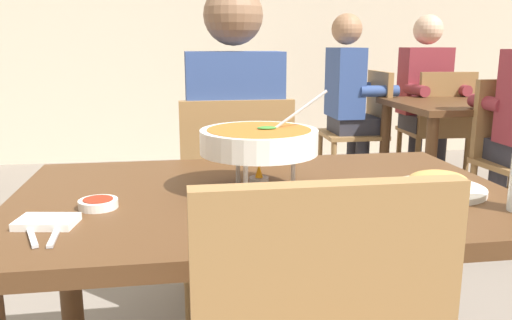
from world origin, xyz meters
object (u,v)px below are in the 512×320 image
(appetizer_plate, at_px, (438,185))
(patron_bg_middle, at_px, (350,93))
(chair_diner_main, at_px, (235,196))
(chair_bg_left, at_px, (439,124))
(dining_table_far, at_px, (470,121))
(chair_bg_middle, at_px, (364,124))
(rice_plate, at_px, (293,215))
(curry_bowl, at_px, (259,142))
(patron_bg_left, at_px, (426,91))
(dining_table_main, at_px, (265,231))
(diner_main, at_px, (233,136))
(sauce_dish, at_px, (98,203))

(appetizer_plate, height_order, patron_bg_middle, patron_bg_middle)
(chair_diner_main, xyz_separation_m, chair_bg_left, (1.73, 1.64, 0.00))
(dining_table_far, bearing_deg, chair_bg_middle, 133.90)
(rice_plate, bearing_deg, chair_bg_middle, 66.47)
(curry_bowl, height_order, patron_bg_left, patron_bg_left)
(dining_table_main, bearing_deg, rice_plate, -86.23)
(chair_bg_left, xyz_separation_m, patron_bg_middle, (-0.68, 0.07, 0.24))
(chair_bg_middle, bearing_deg, appetizer_plate, -106.57)
(dining_table_main, relative_size, diner_main, 0.97)
(rice_plate, xyz_separation_m, appetizer_plate, (0.42, 0.18, 0.00))
(chair_diner_main, relative_size, chair_bg_left, 1.00)
(curry_bowl, bearing_deg, appetizer_plate, -10.81)
(chair_bg_middle, relative_size, patron_bg_left, 0.69)
(chair_bg_left, relative_size, chair_bg_middle, 1.00)
(diner_main, height_order, patron_bg_left, same)
(curry_bowl, bearing_deg, chair_bg_left, 53.05)
(dining_table_main, height_order, dining_table_far, same)
(dining_table_main, relative_size, chair_bg_left, 1.41)
(rice_plate, distance_m, dining_table_far, 2.70)
(curry_bowl, bearing_deg, diner_main, 88.91)
(chair_diner_main, bearing_deg, patron_bg_middle, 58.46)
(sauce_dish, distance_m, chair_bg_middle, 2.95)
(chair_diner_main, distance_m, chair_bg_left, 2.38)
(diner_main, xyz_separation_m, appetizer_plate, (0.43, -0.80, 0.00))
(diner_main, bearing_deg, curry_bowl, -91.09)
(dining_table_far, height_order, chair_bg_left, chair_bg_left)
(patron_bg_left, bearing_deg, curry_bowl, -124.65)
(diner_main, xyz_separation_m, chair_bg_left, (1.73, 1.61, -0.24))
(chair_diner_main, bearing_deg, rice_plate, -89.00)
(sauce_dish, bearing_deg, chair_diner_main, 62.30)
(curry_bowl, height_order, dining_table_far, curry_bowl)
(chair_diner_main, bearing_deg, chair_bg_middle, 55.55)
(dining_table_far, xyz_separation_m, chair_bg_left, (0.04, 0.47, -0.09))
(dining_table_far, bearing_deg, chair_diner_main, -145.50)
(sauce_dish, height_order, dining_table_far, sauce_dish)
(dining_table_far, distance_m, chair_bg_middle, 0.76)
(patron_bg_left, bearing_deg, rice_plate, -121.51)
(curry_bowl, xyz_separation_m, chair_bg_middle, (1.19, 2.39, -0.35))
(dining_table_main, bearing_deg, chair_diner_main, 90.00)
(appetizer_plate, xyz_separation_m, chair_bg_middle, (0.74, 2.48, -0.24))
(patron_bg_middle, bearing_deg, patron_bg_left, 4.22)
(rice_plate, height_order, appetizer_plate, same)
(sauce_dish, relative_size, chair_bg_left, 0.10)
(rice_plate, relative_size, chair_bg_middle, 0.27)
(dining_table_far, height_order, patron_bg_middle, patron_bg_middle)
(chair_diner_main, relative_size, patron_bg_left, 0.69)
(curry_bowl, distance_m, chair_bg_middle, 2.69)
(dining_table_main, height_order, patron_bg_left, patron_bg_left)
(appetizer_plate, relative_size, patron_bg_middle, 0.18)
(chair_bg_left, xyz_separation_m, patron_bg_left, (-0.06, 0.12, 0.24))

